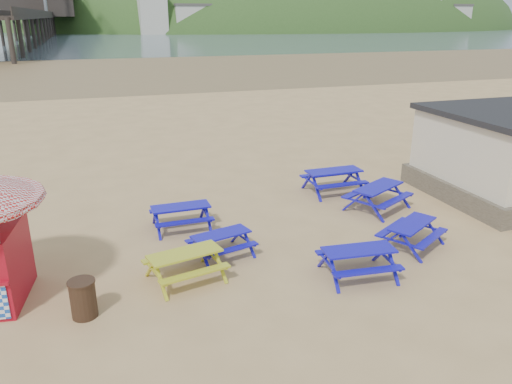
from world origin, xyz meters
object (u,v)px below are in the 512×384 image
object	(u,v)px
picnic_table_blue_a	(181,217)
litter_bin	(83,298)
picnic_table_yellow	(185,266)
picnic_table_blue_b	(333,181)

from	to	relation	value
picnic_table_blue_a	litter_bin	distance (m)	5.07
picnic_table_blue_a	picnic_table_yellow	distance (m)	3.28
picnic_table_yellow	litter_bin	world-z (taller)	litter_bin
picnic_table_yellow	picnic_table_blue_a	bearing A→B (deg)	68.82
picnic_table_yellow	picnic_table_blue_b	bearing A→B (deg)	23.76
picnic_table_blue_b	picnic_table_yellow	size ratio (longest dim) A/B	1.00
picnic_table_blue_b	litter_bin	world-z (taller)	litter_bin
picnic_table_blue_a	picnic_table_yellow	xyz separation A→B (m)	(-0.48, -3.25, 0.01)
picnic_table_blue_a	litter_bin	bearing A→B (deg)	-125.83
picnic_table_blue_b	litter_bin	size ratio (longest dim) A/B	2.37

